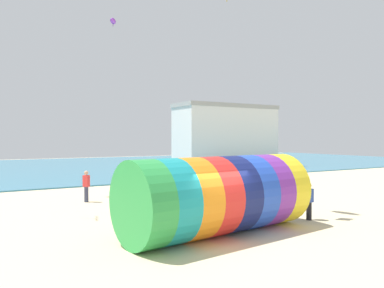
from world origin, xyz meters
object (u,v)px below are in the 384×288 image
giant_inflatable_tube (219,195)px  kite_handler (309,201)px  kite_purple_parafoil (113,21)px  bystander_mid_beach (86,186)px  bystander_near_water (122,179)px

giant_inflatable_tube → kite_handler: bearing=-0.3°
kite_purple_parafoil → bystander_mid_beach: size_ratio=0.66×
giant_inflatable_tube → bystander_near_water: bearing=87.1°
bystander_near_water → giant_inflatable_tube: bearing=-92.9°
giant_inflatable_tube → kite_handler: (4.89, -0.02, -0.65)m
giant_inflatable_tube → bystander_mid_beach: (-2.58, 9.73, -0.56)m
kite_purple_parafoil → bystander_near_water: (-0.42, -3.07, -11.76)m
kite_handler → bystander_mid_beach: bystander_mid_beach is taller
kite_handler → bystander_mid_beach: 12.28m
giant_inflatable_tube → bystander_mid_beach: bearing=104.8°
giant_inflatable_tube → kite_handler: giant_inflatable_tube is taller
kite_handler → kite_purple_parafoil: bearing=103.4°
kite_purple_parafoil → bystander_near_water: bearing=-97.8°
giant_inflatable_tube → kite_purple_parafoil: bearing=86.1°
bystander_near_water → bystander_mid_beach: 4.51m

